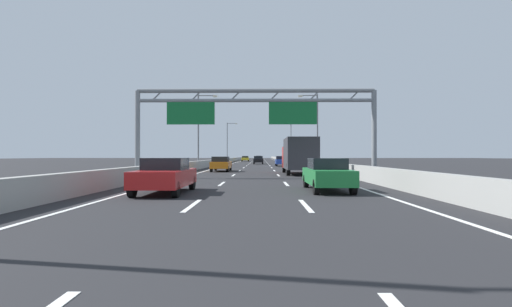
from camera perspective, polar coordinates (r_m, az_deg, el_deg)
The scene contains 52 objects.
ground_plane at distance 99.33m, azimuth 0.49°, elevation -1.21°, with size 260.00×260.00×0.00m, color #262628.
lane_dash_left_1 at distance 12.12m, azimuth -9.71°, elevation -7.83°, with size 0.16×3.00×0.01m, color white.
lane_dash_left_2 at distance 20.99m, azimuth -5.25°, elevation -4.64°, with size 0.16×3.00×0.01m, color white.
lane_dash_left_3 at distance 29.94m, azimuth -3.46°, elevation -3.34°, with size 0.16×3.00×0.01m, color white.
lane_dash_left_4 at distance 38.91m, azimuth -2.50°, elevation -2.63°, with size 0.16×3.00×0.01m, color white.
lane_dash_left_5 at distance 47.89m, azimuth -1.90°, elevation -2.19°, with size 0.16×3.00×0.01m, color white.
lane_dash_left_6 at distance 56.88m, azimuth -1.48°, elevation -1.89°, with size 0.16×3.00×0.01m, color white.
lane_dash_left_7 at distance 65.87m, azimuth -1.18°, elevation -1.67°, with size 0.16×3.00×0.01m, color white.
lane_dash_left_8 at distance 74.86m, azimuth -0.96°, elevation -1.51°, with size 0.16×3.00×0.01m, color white.
lane_dash_left_9 at distance 83.86m, azimuth -0.78°, elevation -1.38°, with size 0.16×3.00×0.01m, color white.
lane_dash_left_10 at distance 92.85m, azimuth -0.64°, elevation -1.27°, with size 0.16×3.00×0.01m, color white.
lane_dash_left_11 at distance 101.85m, azimuth -0.52°, elevation -1.18°, with size 0.16×3.00×0.01m, color white.
lane_dash_left_12 at distance 110.85m, azimuth -0.42°, elevation -1.11°, with size 0.16×3.00×0.01m, color white.
lane_dash_left_13 at distance 119.84m, azimuth -0.33°, elevation -1.05°, with size 0.16×3.00×0.01m, color white.
lane_dash_left_14 at distance 128.84m, azimuth -0.26°, elevation -1.00°, with size 0.16×3.00×0.01m, color white.
lane_dash_left_15 at distance 137.84m, azimuth -0.20°, elevation -0.95°, with size 0.16×3.00×0.01m, color white.
lane_dash_left_16 at distance 146.84m, azimuth -0.14°, elevation -0.91°, with size 0.16×3.00×0.01m, color white.
lane_dash_left_17 at distance 155.84m, azimuth -0.09°, elevation -0.87°, with size 0.16×3.00×0.01m, color white.
lane_dash_right_1 at distance 12.01m, azimuth 7.61°, elevation -7.91°, with size 0.16×3.00×0.01m, color white.
lane_dash_right_2 at distance 20.92m, azimuth 4.64°, elevation -4.65°, with size 0.16×3.00×0.01m, color white.
lane_dash_right_3 at distance 29.89m, azimuth 3.45°, elevation -3.34°, with size 0.16×3.00×0.01m, color white.
lane_dash_right_4 at distance 38.87m, azimuth 2.81°, elevation -2.64°, with size 0.16×3.00×0.01m, color white.
lane_dash_right_5 at distance 47.86m, azimuth 2.42°, elevation -2.19°, with size 0.16×3.00×0.01m, color white.
lane_dash_right_6 at distance 56.85m, azimuth 2.15°, elevation -1.89°, with size 0.16×3.00×0.01m, color white.
lane_dash_right_7 at distance 65.85m, azimuth 1.95°, elevation -1.67°, with size 0.16×3.00×0.01m, color white.
lane_dash_right_8 at distance 74.84m, azimuth 1.80°, elevation -1.51°, with size 0.16×3.00×0.01m, color white.
lane_dash_right_9 at distance 83.84m, azimuth 1.68°, elevation -1.38°, with size 0.16×3.00×0.01m, color white.
lane_dash_right_10 at distance 92.84m, azimuth 1.59°, elevation -1.27°, with size 0.16×3.00×0.01m, color white.
lane_dash_right_11 at distance 101.84m, azimuth 1.51°, elevation -1.18°, with size 0.16×3.00×0.01m, color white.
lane_dash_right_12 at distance 110.83m, azimuth 1.44°, elevation -1.11°, with size 0.16×3.00×0.01m, color white.
lane_dash_right_13 at distance 119.83m, azimuth 1.39°, elevation -1.05°, with size 0.16×3.00×0.01m, color white.
lane_dash_right_14 at distance 128.83m, azimuth 1.34°, elevation -1.00°, with size 0.16×3.00×0.01m, color white.
lane_dash_right_15 at distance 137.83m, azimuth 1.30°, elevation -0.95°, with size 0.16×3.00×0.01m, color white.
lane_dash_right_16 at distance 146.83m, azimuth 1.26°, elevation -0.91°, with size 0.16×3.00×0.01m, color white.
lane_dash_right_17 at distance 155.83m, azimuth 1.23°, elevation -0.87°, with size 0.16×3.00×0.01m, color white.
edge_line_left at distance 87.51m, azimuth -2.98°, elevation -1.33°, with size 0.16×176.00×0.01m, color white.
edge_line_right at distance 87.46m, azimuth 3.90°, elevation -1.33°, with size 0.16×176.00×0.01m, color white.
barrier_left at distance 109.56m, azimuth -3.10°, elevation -0.88°, with size 0.45×220.00×0.95m.
barrier_right at distance 109.51m, azimuth 4.12°, elevation -0.88°, with size 0.45×220.00×0.95m.
sign_gantry at distance 26.57m, azimuth -0.57°, elevation 6.72°, with size 17.16×0.36×6.36m.
streetlamp_left_mid at distance 48.80m, azimuth -8.56°, elevation 4.18°, with size 2.58×0.28×9.50m.
streetlamp_right_mid at distance 48.69m, azimuth 9.11°, elevation 4.19°, with size 2.58×0.28×9.50m.
streetlamp_left_far at distance 90.15m, azimuth -4.29°, elevation 2.13°, with size 2.58×0.28×9.50m.
streetlamp_right_far at distance 90.09m, azimuth 5.22°, elevation 2.13°, with size 2.58×0.28×9.50m.
white_car at distance 110.45m, azimuth 0.39°, elevation -0.72°, with size 1.70×4.17×1.50m.
green_car at distance 17.14m, azimuth 10.83°, elevation -3.10°, with size 1.71×4.52×1.47m.
orange_car at distance 37.29m, azimuth -5.35°, elevation -1.58°, with size 1.77×4.58×1.48m.
yellow_car at distance 99.36m, azimuth -1.65°, elevation -0.78°, with size 1.89×4.59×1.43m.
blue_car at distance 55.66m, azimuth 3.96°, elevation -1.14°, with size 1.86×4.32×1.50m.
red_car at distance 16.22m, azimuth -13.71°, elevation -3.26°, with size 1.88×4.46×1.49m.
black_car at distance 68.78m, azimuth 0.36°, elevation -0.99°, with size 1.81×4.54×1.48m.
box_truck at distance 31.77m, azimuth 6.61°, elevation -0.20°, with size 2.44×7.60×3.02m.
Camera 1 is at (0.37, 0.69, 1.60)m, focal length 26.12 mm.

